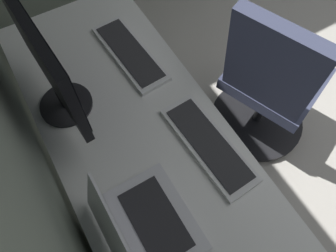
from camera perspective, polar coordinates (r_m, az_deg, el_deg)
desk at (r=1.22m, az=-2.05°, el=-7.80°), size 1.81×0.62×0.73m
drawer_pedestal at (r=1.46m, az=1.87°, el=-19.62°), size 0.40×0.51×0.69m
monitor_primary at (r=1.12m, az=-20.68°, el=10.43°), size 0.50×0.20×0.44m
laptop_leftmost at (r=1.03m, az=-5.03°, el=-17.17°), size 0.33×0.27×0.22m
keyboard_main at (r=1.17m, az=7.16°, el=-3.21°), size 0.43×0.16×0.02m
keyboard_spare at (r=1.40m, az=-6.71°, el=12.63°), size 0.43×0.17×0.02m
office_chair at (r=1.71m, az=17.26°, el=6.38°), size 0.57×0.61×0.97m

